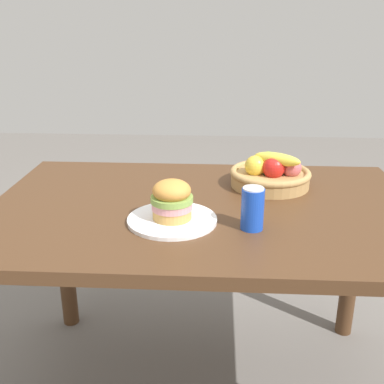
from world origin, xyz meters
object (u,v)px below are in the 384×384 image
(soda_can, at_px, (253,209))
(fruit_basket, at_px, (271,174))
(sandwich, at_px, (172,199))
(plate, at_px, (172,220))

(soda_can, xyz_separation_m, fruit_basket, (0.09, 0.37, -0.02))
(sandwich, xyz_separation_m, fruit_basket, (0.32, 0.33, -0.03))
(plate, height_order, soda_can, soda_can)
(plate, height_order, fruit_basket, fruit_basket)
(plate, distance_m, soda_can, 0.24)
(sandwich, bearing_deg, soda_can, -8.34)
(plate, bearing_deg, soda_can, -8.34)
(soda_can, bearing_deg, plate, 171.66)
(soda_can, height_order, fruit_basket, fruit_basket)
(sandwich, bearing_deg, plate, 0.00)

